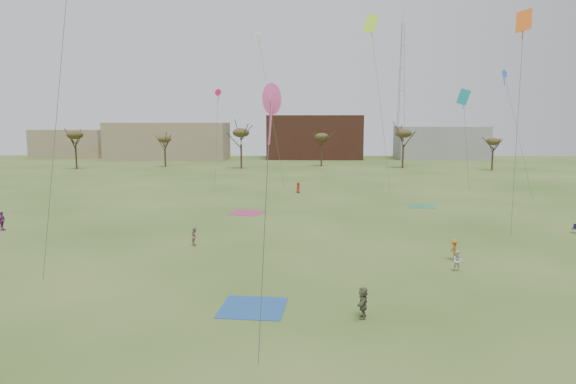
{
  "coord_description": "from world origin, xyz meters",
  "views": [
    {
      "loc": [
        0.78,
        -23.78,
        10.55
      ],
      "look_at": [
        0.0,
        12.0,
        5.5
      ],
      "focal_mm": 31.64,
      "sensor_mm": 36.0,
      "label": 1
    }
  ],
  "objects": [
    {
      "name": "ground",
      "position": [
        0.0,
        0.0,
        0.0
      ],
      "size": [
        260.0,
        260.0,
        0.0
      ],
      "primitive_type": "plane",
      "color": "#33561B",
      "rests_on": "ground"
    },
    {
      "name": "spectator_fore_b",
      "position": [
        -8.07,
        18.23,
        0.76
      ],
      "size": [
        0.69,
        0.83,
        1.53
      ],
      "primitive_type": "imported",
      "rotation": [
        0.0,
        0.0,
        1.73
      ],
      "color": "#9E7E64",
      "rests_on": "ground"
    },
    {
      "name": "spectator_fore_c",
      "position": [
        4.24,
        2.43,
        0.86
      ],
      "size": [
        0.81,
        1.67,
        1.73
      ],
      "primitive_type": "imported",
      "rotation": [
        0.0,
        0.0,
        4.52
      ],
      "color": "brown",
      "rests_on": "ground"
    },
    {
      "name": "flyer_mid_b",
      "position": [
        12.61,
        14.1,
        0.81
      ],
      "size": [
        0.61,
        1.05,
        1.62
      ],
      "primitive_type": "imported",
      "rotation": [
        0.0,
        0.0,
        4.71
      ],
      "color": "#AD6620",
      "rests_on": "ground"
    },
    {
      "name": "spectator_mid_d",
      "position": [
        -27.97,
        23.75,
        0.92
      ],
      "size": [
        0.47,
        1.09,
        1.84
      ],
      "primitive_type": "imported",
      "rotation": [
        0.0,
        0.0,
        1.59
      ],
      "color": "#7F3682",
      "rests_on": "ground"
    },
    {
      "name": "spectator_mid_e",
      "position": [
        12.0,
        11.15,
        0.73
      ],
      "size": [
        0.84,
        0.73,
        1.46
      ],
      "primitive_type": "imported",
      "rotation": [
        0.0,
        0.0,
        5.99
      ],
      "color": "silver",
      "rests_on": "ground"
    },
    {
      "name": "flyer_far_b",
      "position": [
        0.67,
        50.09,
        0.8
      ],
      "size": [
        0.88,
        0.93,
        1.59
      ],
      "primitive_type": "imported",
      "rotation": [
        0.0,
        0.0,
        0.91
      ],
      "color": "#A22F1B",
      "rests_on": "ground"
    },
    {
      "name": "blanket_blue",
      "position": [
        -1.82,
        3.77,
        0.0
      ],
      "size": [
        3.93,
        3.93,
        0.03
      ],
      "primitive_type": "cube",
      "rotation": [
        0.0,
        0.0,
        3.05
      ],
      "color": "#235297",
      "rests_on": "ground"
    },
    {
      "name": "blanket_plum",
      "position": [
        -5.25,
        33.59,
        0.0
      ],
      "size": [
        4.44,
        4.44,
        0.03
      ],
      "primitive_type": "cube",
      "rotation": [
        0.0,
        0.0,
        2.87
      ],
      "color": "#A8335F",
      "rests_on": "ground"
    },
    {
      "name": "blanket_olive",
      "position": [
        15.95,
        38.59,
        0.0
      ],
      "size": [
        3.47,
        3.47,
        0.03
      ],
      "primitive_type": "cube",
      "rotation": [
        0.0,
        0.0,
        3.03
      ],
      "color": "#2E8052",
      "rests_on": "ground"
    },
    {
      "name": "camp_chair_right",
      "position": [
        26.88,
        23.69,
        0.26
      ],
      "size": [
        0.74,
        0.73,
        0.87
      ],
      "rotation": [
        0.0,
        0.0,
        5.37
      ],
      "color": "#151335",
      "rests_on": "ground"
    },
    {
      "name": "tree_line",
      "position": [
        -2.85,
        79.12,
        7.09
      ],
      "size": [
        117.44,
        49.32,
        8.91
      ],
      "color": "#3A2B1E",
      "rests_on": "ground"
    },
    {
      "name": "building_tan",
      "position": [
        -35.0,
        115.0,
        5.0
      ],
      "size": [
        32.0,
        14.0,
        10.0
      ],
      "primitive_type": "cube",
      "color": "#937F60",
      "rests_on": "ground"
    },
    {
      "name": "building_brick",
      "position": [
        5.0,
        120.0,
        6.0
      ],
      "size": [
        26.0,
        16.0,
        12.0
      ],
      "primitive_type": "cube",
      "color": "brown",
      "rests_on": "ground"
    },
    {
      "name": "building_grey",
      "position": [
        40.0,
        118.0,
        4.5
      ],
      "size": [
        24.0,
        12.0,
        9.0
      ],
      "primitive_type": "cube",
      "color": "gray",
      "rests_on": "ground"
    },
    {
      "name": "building_tan_west",
      "position": [
        -65.0,
        122.0,
        4.0
      ],
      "size": [
        20.0,
        12.0,
        8.0
      ],
      "primitive_type": "cube",
      "color": "#937F60",
      "rests_on": "ground"
    },
    {
      "name": "radio_tower",
      "position": [
        30.0,
        125.0,
        19.21
      ],
      "size": [
        1.51,
        1.72,
        41.0
      ],
      "color": "#9EA3A8",
      "rests_on": "ground"
    }
  ]
}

